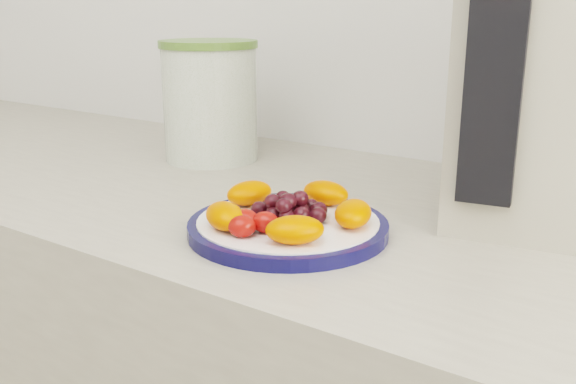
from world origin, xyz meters
The scene contains 7 objects.
plate_rim centered at (-0.03, 1.07, 0.91)m, with size 0.23×0.23×0.01m, color #0B0D3C.
plate_face centered at (-0.03, 1.07, 0.91)m, with size 0.21×0.21×0.02m, color white.
canister centered at (-0.34, 1.30, 0.99)m, with size 0.15×0.15×0.19m, color #3E5C18.
canister_lid centered at (-0.34, 1.30, 1.09)m, with size 0.16×0.16×0.01m, color #517330.
appliance_body centered at (0.19, 1.31, 1.07)m, with size 0.19×0.27×0.34m, color #A49E8B.
appliance_panel centered at (0.16, 1.17, 1.07)m, with size 0.06×0.02×0.25m, color black.
fruit_plate centered at (-0.03, 1.07, 0.93)m, with size 0.20×0.19×0.03m.
Camera 1 is at (0.37, 0.50, 1.15)m, focal length 40.00 mm.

